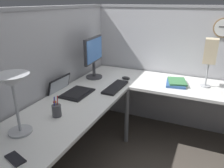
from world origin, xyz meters
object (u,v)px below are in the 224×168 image
at_px(computer_mouse, 126,78).
at_px(laptop, 69,90).
at_px(book_stack, 176,83).
at_px(wall_clock, 224,28).
at_px(keyboard, 115,87).
at_px(cell_phone, 15,159).
at_px(monitor, 94,54).
at_px(pen_cup, 57,110).
at_px(desk_lamp_dome, 13,86).
at_px(desk_lamp_paper, 210,53).

bearing_deg(computer_mouse, laptop, 147.68).
height_order(book_stack, wall_clock, wall_clock).
bearing_deg(book_stack, computer_mouse, 97.25).
height_order(keyboard, book_stack, book_stack).
height_order(cell_phone, book_stack, book_stack).
height_order(computer_mouse, wall_clock, wall_clock).
bearing_deg(computer_mouse, wall_clock, -65.52).
xyz_separation_m(monitor, computer_mouse, (0.10, -0.38, -0.28)).
bearing_deg(keyboard, pen_cup, 166.51).
bearing_deg(keyboard, wall_clock, -51.42).
height_order(laptop, book_stack, laptop).
relative_size(computer_mouse, cell_phone, 0.72).
distance_m(cell_phone, book_stack, 1.83).
height_order(keyboard, computer_mouse, computer_mouse).
xyz_separation_m(desk_lamp_dome, book_stack, (1.46, -0.88, -0.34)).
xyz_separation_m(keyboard, computer_mouse, (0.32, -0.00, 0.01)).
relative_size(pen_cup, wall_clock, 0.82).
relative_size(laptop, desk_lamp_paper, 0.73).
xyz_separation_m(computer_mouse, wall_clock, (0.45, -0.99, 0.60)).
bearing_deg(desk_lamp_paper, keyboard, 117.04).
xyz_separation_m(laptop, keyboard, (0.31, -0.39, -0.01)).
distance_m(computer_mouse, book_stack, 0.59).
xyz_separation_m(keyboard, book_stack, (0.39, -0.59, 0.01)).
distance_m(laptop, pen_cup, 0.50).
bearing_deg(keyboard, computer_mouse, 0.26).
height_order(keyboard, cell_phone, keyboard).
height_order(laptop, keyboard, laptop).
xyz_separation_m(monitor, cell_phone, (-1.52, -0.28, -0.29)).
height_order(monitor, desk_lamp_dome, monitor).
bearing_deg(desk_lamp_dome, computer_mouse, -12.00).
distance_m(keyboard, book_stack, 0.71).
relative_size(laptop, wall_clock, 1.75).
bearing_deg(laptop, keyboard, -51.72).
relative_size(desk_lamp_paper, wall_clock, 2.41).
height_order(computer_mouse, desk_lamp_dome, desk_lamp_dome).
bearing_deg(desk_lamp_dome, laptop, 7.35).
relative_size(monitor, book_stack, 1.57).
bearing_deg(cell_phone, pen_cup, 26.51).
height_order(laptop, wall_clock, wall_clock).
height_order(keyboard, wall_clock, wall_clock).
bearing_deg(wall_clock, keyboard, 127.67).
xyz_separation_m(cell_phone, wall_clock, (2.07, -1.09, 0.61)).
bearing_deg(monitor, cell_phone, -169.55).
height_order(book_stack, desk_lamp_paper, desk_lamp_paper).
xyz_separation_m(monitor, desk_lamp_paper, (0.24, -1.27, 0.09)).
height_order(computer_mouse, cell_phone, computer_mouse).
xyz_separation_m(laptop, pen_cup, (-0.46, -0.19, 0.03)).
bearing_deg(laptop, desk_lamp_dome, -172.65).
relative_size(monitor, laptop, 1.30).
bearing_deg(keyboard, desk_lamp_dome, 165.71).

